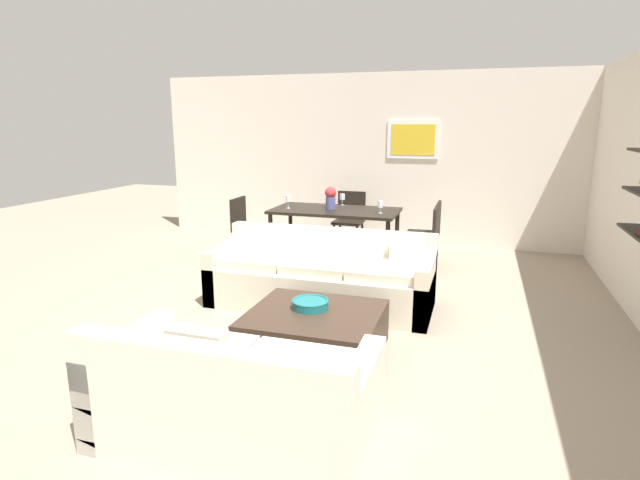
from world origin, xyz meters
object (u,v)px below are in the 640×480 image
at_px(loveseat_white, 234,397).
at_px(coffee_table, 315,333).
at_px(dining_chair_right_near, 426,235).
at_px(wine_glass_right_near, 380,205).
at_px(wine_glass_head, 342,197).
at_px(sofa_beige, 322,278).
at_px(dining_chair_right_far, 429,229).
at_px(decorative_bowl, 310,304).
at_px(dining_chair_head, 350,216).
at_px(wine_glass_left_near, 288,199).
at_px(centerpiece_vase, 331,197).
at_px(dining_table, 335,214).
at_px(dining_chair_left_near, 246,224).

xyz_separation_m(loveseat_white, coffee_table, (0.10, 1.30, -0.10)).
bearing_deg(dining_chair_right_near, wine_glass_right_near, 171.72).
relative_size(coffee_table, wine_glass_head, 6.61).
distance_m(sofa_beige, dining_chair_right_far, 2.16).
bearing_deg(wine_glass_right_near, decorative_bowl, -91.61).
distance_m(decorative_bowl, dining_chair_right_far, 3.13).
bearing_deg(decorative_bowl, dining_chair_head, 98.93).
height_order(decorative_bowl, dining_chair_head, dining_chair_head).
bearing_deg(wine_glass_right_near, wine_glass_head, 142.74).
height_order(loveseat_white, dining_chair_right_far, dining_chair_right_far).
bearing_deg(wine_glass_left_near, wine_glass_head, 37.26).
distance_m(decorative_bowl, wine_glass_head, 3.31).
xyz_separation_m(sofa_beige, decorative_bowl, (0.23, -1.11, 0.13)).
height_order(wine_glass_head, centerpiece_vase, centerpiece_vase).
bearing_deg(centerpiece_vase, loveseat_white, -81.70).
distance_m(dining_table, wine_glass_head, 0.43).
height_order(dining_chair_head, wine_glass_right_near, wine_glass_right_near).
bearing_deg(wine_glass_left_near, dining_chair_right_far, 9.17).
xyz_separation_m(sofa_beige, centerpiece_vase, (-0.42, 1.75, 0.62)).
bearing_deg(loveseat_white, decorative_bowl, 88.52).
height_order(dining_chair_left_near, wine_glass_right_near, wine_glass_right_near).
relative_size(sofa_beige, coffee_table, 2.15).
xyz_separation_m(decorative_bowl, centerpiece_vase, (-0.65, 2.87, 0.49)).
relative_size(dining_chair_head, dining_chair_right_far, 1.00).
relative_size(loveseat_white, wine_glass_left_near, 9.16).
distance_m(dining_chair_left_near, dining_chair_right_far, 2.60).
distance_m(wine_glass_head, wine_glass_right_near, 0.83).
height_order(dining_chair_head, wine_glass_left_near, wine_glass_left_near).
relative_size(decorative_bowl, dining_chair_right_far, 0.36).
xyz_separation_m(decorative_bowl, wine_glass_head, (-0.58, 3.23, 0.45)).
bearing_deg(dining_chair_left_near, dining_table, 8.96).
relative_size(sofa_beige, dining_chair_right_near, 2.69).
relative_size(sofa_beige, dining_chair_right_far, 2.69).
distance_m(dining_table, dining_chair_right_far, 1.31).
height_order(wine_glass_left_near, centerpiece_vase, centerpiece_vase).
bearing_deg(sofa_beige, dining_chair_head, 97.69).
height_order(coffee_table, dining_chair_right_far, dining_chair_right_far).
bearing_deg(wine_glass_left_near, dining_chair_right_near, -2.68).
bearing_deg(wine_glass_head, dining_chair_left_near, -155.25).
relative_size(dining_table, dining_chair_right_far, 1.99).
xyz_separation_m(dining_chair_head, dining_chair_right_far, (1.28, -0.65, 0.00)).
relative_size(loveseat_white, coffee_table, 1.54).
relative_size(dining_chair_left_near, wine_glass_right_near, 5.27).
bearing_deg(loveseat_white, sofa_beige, 94.52).
height_order(sofa_beige, loveseat_white, same).
relative_size(loveseat_white, decorative_bowl, 5.31).
bearing_deg(sofa_beige, centerpiece_vase, 103.54).
bearing_deg(dining_chair_head, wine_glass_left_near, -124.22).
relative_size(dining_chair_head, dining_chair_right_near, 1.00).
xyz_separation_m(dining_chair_head, dining_chair_left_near, (-1.28, -1.06, 0.00)).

